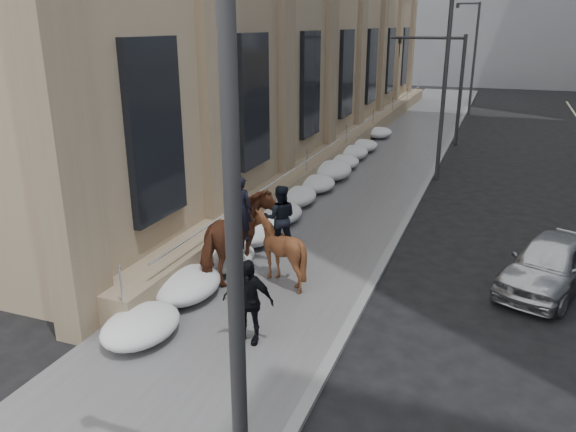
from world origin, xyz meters
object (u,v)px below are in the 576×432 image
(mounted_horse_right, at_px, (279,243))
(car_silver, at_px, (551,263))
(pedestrian, at_px, (248,301))
(mounted_horse_left, at_px, (239,237))

(mounted_horse_right, distance_m, car_silver, 7.00)
(pedestrian, distance_m, car_silver, 8.06)
(pedestrian, bearing_deg, mounted_horse_right, 89.90)
(mounted_horse_left, bearing_deg, car_silver, -157.17)
(pedestrian, bearing_deg, mounted_horse_left, 109.41)
(car_silver, bearing_deg, mounted_horse_right, -139.63)
(mounted_horse_left, height_order, pedestrian, mounted_horse_left)
(mounted_horse_left, distance_m, car_silver, 8.06)
(mounted_horse_right, bearing_deg, mounted_horse_left, -8.23)
(pedestrian, height_order, car_silver, pedestrian)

